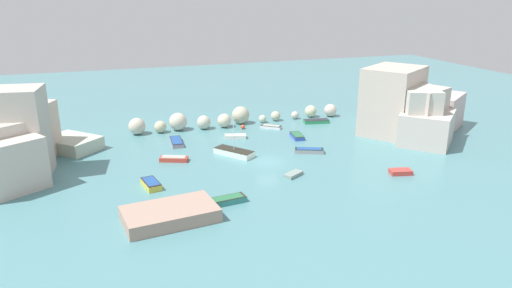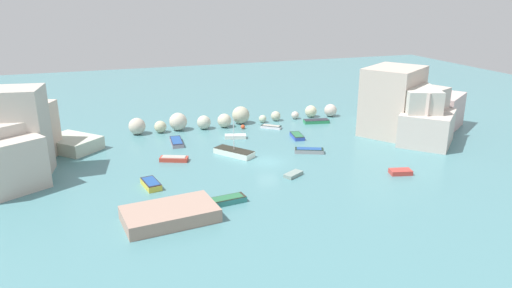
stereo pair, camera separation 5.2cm
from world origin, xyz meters
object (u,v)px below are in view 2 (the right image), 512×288
(moored_boat_5, at_px, (177,142))
(moored_boat_11, at_px, (297,136))
(moored_boat_4, at_px, (225,200))
(moored_boat_8, at_px, (293,174))
(moored_boat_3, at_px, (174,159))
(moored_boat_9, at_px, (401,172))
(moored_boat_7, at_px, (271,127))
(moored_boat_2, at_px, (234,152))
(channel_buoy, at_px, (243,127))
(moored_boat_10, at_px, (151,184))
(stone_dock, at_px, (170,214))
(moored_boat_1, at_px, (316,121))
(moored_boat_0, at_px, (235,137))
(moored_boat_6, at_px, (309,151))

(moored_boat_5, distance_m, moored_boat_11, 17.11)
(moored_boat_4, distance_m, moored_boat_8, 10.37)
(moored_boat_3, relative_size, moored_boat_9, 1.35)
(moored_boat_7, bearing_deg, moored_boat_2, -92.16)
(channel_buoy, relative_size, moored_boat_9, 0.24)
(moored_boat_7, relative_size, moored_boat_10, 0.90)
(stone_dock, xyz_separation_m, moored_boat_7, (19.62, 25.46, -0.39))
(stone_dock, bearing_deg, channel_buoy, 59.86)
(moored_boat_2, xyz_separation_m, moored_boat_9, (16.31, -12.56, -0.13))
(moored_boat_3, height_order, moored_boat_4, moored_boat_4)
(moored_boat_10, bearing_deg, channel_buoy, -51.97)
(stone_dock, distance_m, moored_boat_7, 32.14)
(moored_boat_1, bearing_deg, moored_boat_9, 98.92)
(stone_dock, bearing_deg, moored_boat_11, 42.54)
(moored_boat_5, bearing_deg, moored_boat_1, -77.85)
(moored_boat_9, distance_m, moored_boat_10, 28.25)
(moored_boat_7, bearing_deg, moored_boat_4, -81.05)
(channel_buoy, distance_m, moored_boat_7, 4.35)
(moored_boat_0, distance_m, moored_boat_6, 11.73)
(moored_boat_0, bearing_deg, moored_boat_8, -66.04)
(moored_boat_1, xyz_separation_m, moored_boat_4, (-21.83, -24.18, 0.06))
(moored_boat_5, bearing_deg, moored_boat_7, -75.46)
(moored_boat_4, bearing_deg, moored_boat_8, -161.39)
(channel_buoy, relative_size, moored_boat_8, 0.25)
(moored_boat_10, bearing_deg, moored_boat_7, -60.36)
(moored_boat_2, bearing_deg, moored_boat_4, 123.41)
(moored_boat_4, xyz_separation_m, moored_boat_9, (21.30, 1.03, -0.06))
(moored_boat_6, relative_size, moored_boat_10, 1.15)
(moored_boat_2, height_order, moored_boat_8, moored_boat_2)
(moored_boat_0, height_order, moored_boat_7, moored_boat_0)
(stone_dock, xyz_separation_m, moored_boat_3, (3.03, 15.75, -0.35))
(stone_dock, distance_m, moored_boat_1, 37.89)
(moored_boat_0, relative_size, moored_boat_5, 0.74)
(moored_boat_8, height_order, moored_boat_9, moored_boat_9)
(moored_boat_0, xyz_separation_m, moored_boat_11, (8.44, -2.68, 0.02))
(moored_boat_1, height_order, moored_boat_2, moored_boat_2)
(moored_boat_4, relative_size, moored_boat_9, 1.64)
(moored_boat_10, bearing_deg, moored_boat_3, -37.20)
(moored_boat_5, relative_size, moored_boat_11, 1.29)
(moored_boat_5, xyz_separation_m, moored_boat_11, (16.87, -2.87, -0.01))
(moored_boat_6, relative_size, moored_boat_8, 1.51)
(moored_boat_1, height_order, moored_boat_8, moored_boat_1)
(moored_boat_8, xyz_separation_m, moored_boat_9, (11.95, -3.45, 0.06))
(stone_dock, bearing_deg, moored_boat_5, 78.63)
(moored_boat_3, relative_size, moored_boat_10, 1.06)
(moored_boat_5, distance_m, moored_boat_6, 18.30)
(moored_boat_1, relative_size, moored_boat_6, 1.06)
(moored_boat_4, height_order, moored_boat_6, moored_boat_4)
(channel_buoy, distance_m, moored_boat_10, 24.24)
(moored_boat_6, bearing_deg, moored_boat_10, -143.69)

